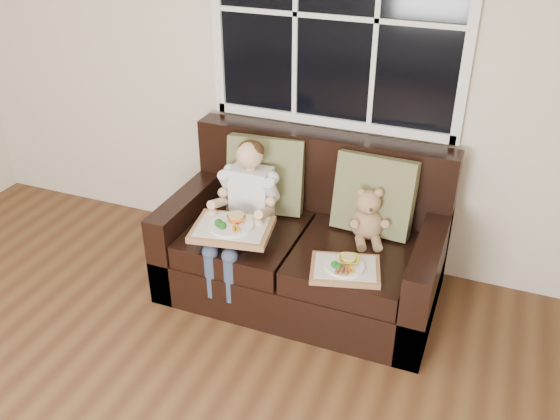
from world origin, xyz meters
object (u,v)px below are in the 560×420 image
at_px(loveseat, 305,247).
at_px(tray_right, 345,268).
at_px(child, 245,201).
at_px(tray_left, 232,228).
at_px(teddy_bear, 367,218).

relative_size(loveseat, tray_right, 3.80).
bearing_deg(child, loveseat, 18.25).
distance_m(loveseat, tray_right, 0.53).
bearing_deg(tray_left, teddy_bear, 18.06).
bearing_deg(teddy_bear, child, 170.46).
height_order(child, tray_right, child).
relative_size(teddy_bear, tray_left, 0.68).
bearing_deg(loveseat, tray_left, -134.32).
relative_size(tray_left, tray_right, 1.14).
xyz_separation_m(tray_left, tray_right, (0.70, -0.01, -0.10)).
height_order(teddy_bear, tray_left, teddy_bear).
relative_size(child, tray_left, 1.63).
bearing_deg(child, tray_left, -84.87).
height_order(loveseat, child, child).
relative_size(loveseat, tray_left, 3.33).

